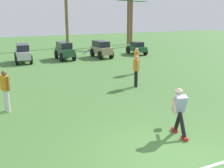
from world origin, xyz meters
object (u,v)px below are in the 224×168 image
(frisbee_in_flight, at_px, (173,107))
(parked_car_slot_d, at_px, (101,49))
(parked_car_slot_b, at_px, (23,53))
(palm_tree_right_of_centre, at_px, (131,16))
(teammate_near_sideline, at_px, (137,58))
(palm_tree_left_of_centre, at_px, (66,5))
(palm_tree_far_right, at_px, (129,5))
(parked_car_slot_e, at_px, (137,48))
(frisbee_thrower, at_px, (179,109))
(teammate_midfield, at_px, (136,68))
(teammate_deep, at_px, (5,87))
(parked_car_slot_c, at_px, (65,50))

(frisbee_in_flight, distance_m, parked_car_slot_d, 14.50)
(parked_car_slot_b, relative_size, palm_tree_right_of_centre, 0.48)
(teammate_near_sideline, distance_m, palm_tree_right_of_centre, 14.05)
(parked_car_slot_b, distance_m, parked_car_slot_d, 6.16)
(palm_tree_left_of_centre, distance_m, palm_tree_far_right, 7.32)
(frisbee_in_flight, xyz_separation_m, teammate_near_sideline, (2.93, 7.37, 0.33))
(parked_car_slot_e, relative_size, palm_tree_left_of_centre, 0.31)
(frisbee_thrower, bearing_deg, palm_tree_right_of_centre, 64.49)
(teammate_midfield, distance_m, teammate_deep, 6.21)
(teammate_midfield, relative_size, palm_tree_far_right, 0.21)
(frisbee_in_flight, relative_size, palm_tree_left_of_centre, 0.05)
(teammate_deep, bearing_deg, palm_tree_right_of_centre, 48.50)
(frisbee_in_flight, xyz_separation_m, palm_tree_right_of_centre, (9.38, 19.64, 2.57))
(frisbee_thrower, relative_size, palm_tree_left_of_centre, 0.20)
(palm_tree_right_of_centre, bearing_deg, frisbee_in_flight, -115.54)
(frisbee_thrower, relative_size, teammate_near_sideline, 0.92)
(frisbee_thrower, relative_size, parked_car_slot_b, 0.58)
(frisbee_thrower, xyz_separation_m, teammate_near_sideline, (3.26, 8.10, 0.14))
(palm_tree_left_of_centre, xyz_separation_m, palm_tree_far_right, (7.32, 0.10, 0.08))
(teammate_midfield, relative_size, teammate_deep, 1.00)
(teammate_deep, bearing_deg, parked_car_slot_b, 78.67)
(parked_car_slot_b, relative_size, parked_car_slot_d, 1.03)
(parked_car_slot_c, bearing_deg, teammate_midfield, -85.19)
(frisbee_in_flight, xyz_separation_m, parked_car_slot_e, (7.04, 14.38, -0.05))
(frisbee_in_flight, distance_m, parked_car_slot_c, 14.40)
(parked_car_slot_c, relative_size, palm_tree_left_of_centre, 0.34)
(palm_tree_right_of_centre, bearing_deg, teammate_midfield, -118.29)
(frisbee_in_flight, distance_m, teammate_midfield, 4.91)
(parked_car_slot_d, xyz_separation_m, palm_tree_left_of_centre, (-0.52, 7.81, 3.62))
(teammate_near_sideline, relative_size, parked_car_slot_b, 0.63)
(palm_tree_right_of_centre, bearing_deg, parked_car_slot_d, -136.46)
(parked_car_slot_c, height_order, parked_car_slot_e, parked_car_slot_c)
(teammate_deep, height_order, palm_tree_right_of_centre, palm_tree_right_of_centre)
(teammate_near_sideline, relative_size, palm_tree_right_of_centre, 0.30)
(parked_car_slot_c, distance_m, parked_car_slot_e, 6.51)
(frisbee_thrower, distance_m, palm_tree_left_of_centre, 23.12)
(parked_car_slot_d, bearing_deg, palm_tree_right_of_centre, 43.54)
(teammate_deep, height_order, palm_tree_left_of_centre, palm_tree_left_of_centre)
(frisbee_in_flight, height_order, teammate_midfield, teammate_midfield)
(teammate_deep, distance_m, palm_tree_far_right, 24.01)
(teammate_near_sideline, relative_size, parked_car_slot_d, 0.65)
(palm_tree_far_right, bearing_deg, teammate_near_sideline, -116.83)
(teammate_deep, distance_m, parked_car_slot_d, 13.33)
(palm_tree_left_of_centre, bearing_deg, teammate_near_sideline, -90.28)
(teammate_midfield, height_order, parked_car_slot_b, teammate_midfield)
(parked_car_slot_e, distance_m, palm_tree_right_of_centre, 6.33)
(parked_car_slot_b, bearing_deg, frisbee_thrower, -81.29)
(frisbee_thrower, bearing_deg, parked_car_slot_e, 63.98)
(teammate_near_sideline, bearing_deg, parked_car_slot_b, 128.71)
(palm_tree_far_right, bearing_deg, teammate_midfield, -117.44)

